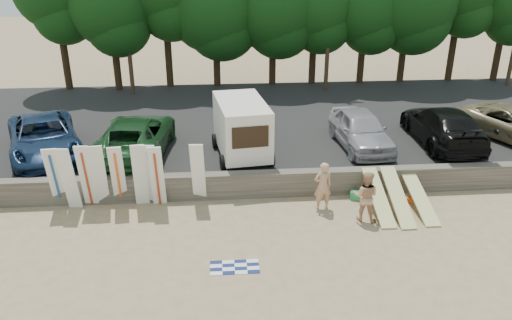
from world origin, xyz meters
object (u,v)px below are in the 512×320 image
Objects in this scene: car_0 at (44,137)px; beachgoer_a at (323,186)px; beachgoer_b at (366,196)px; box_trailer at (242,126)px; car_2 at (361,129)px; car_1 at (135,136)px; cooler at (356,195)px; car_3 at (443,126)px.

car_0 is 12.04m from beachgoer_a.
beachgoer_b is at bearing 137.38° from beachgoer_a.
box_trailer is 0.84× the size of car_2.
car_1 is 9.54m from cooler.
beachgoer_b is at bearing -43.90° from car_0.
cooler is at bearing -164.09° from beachgoer_a.
car_0 is 3.15× the size of beachgoer_a.
car_3 is at bearing 61.89° from cooler.
cooler is (-4.91, -3.79, -1.39)m from car_3.
box_trailer is at bearing 176.60° from car_1.
cooler is at bearing -42.37° from box_trailer.
car_2 is (13.73, -0.15, 0.00)m from car_0.
cooler is (8.74, -3.57, -1.38)m from car_1.
beachgoer_a and beachgoer_b have the same top height.
car_1 is 13.66m from car_3.
car_2 is at bearing -79.28° from beachgoer_b.
cooler is at bearing -70.73° from beachgoer_b.
beachgoer_b is at bearing 48.66° from car_3.
beachgoer_a is 1.77m from cooler.
beachgoer_a reaches higher than cooler.
box_trailer is 0.67× the size of car_1.
car_0 is 1.22× the size of car_2.
car_3 reaches higher than car_2.
box_trailer is 5.40m from car_2.
box_trailer reaches higher than beachgoer_b.
box_trailer reaches higher than car_3.
beachgoer_b is at bearing -70.42° from cooler.
car_1 is at bearing 177.33° from car_2.
cooler is (0.13, 1.57, -0.77)m from beachgoer_b.
car_3 is 3.13× the size of beachgoer_b.
car_0 reaches higher than beachgoer_b.
beachgoer_a is (-6.37, -4.43, -0.61)m from car_3.
car_1 reaches higher than car_0.
box_trailer reaches higher than cooler.
car_3 reaches higher than car_0.
beachgoer_a is (-2.56, -4.30, -0.59)m from car_2.
car_3 is (9.14, 0.81, -0.51)m from box_trailer.
car_1 reaches higher than beachgoer_a.
beachgoer_a is at bearing 36.74° from car_3.
car_2 reaches higher than cooler.
car_1 is 9.84m from car_2.
car_1 is 1.03× the size of car_3.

